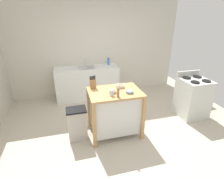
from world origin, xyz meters
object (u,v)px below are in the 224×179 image
object	(u,v)px
drinking_cup	(112,93)
bottle_spray_cleaner	(108,62)
kitchen_island	(115,110)
bowl_ceramic_small	(113,92)
trash_bin	(77,124)
bowl_ceramic_wide	(130,92)
sink_faucet	(85,62)
knife_block	(93,84)
bowl_stoneware_deep	(120,86)
stove	(192,98)
pepper_grinder	(118,92)

from	to	relation	value
drinking_cup	bottle_spray_cleaner	xyz separation A→B (m)	(0.45, 2.06, 0.01)
kitchen_island	bottle_spray_cleaner	bearing A→B (deg)	79.56
bowl_ceramic_small	trash_bin	bearing A→B (deg)	173.44
bowl_ceramic_wide	sink_faucet	size ratio (longest dim) A/B	0.61
kitchen_island	trash_bin	distance (m)	0.75
knife_block	bowl_stoneware_deep	xyz separation A→B (m)	(0.51, -0.10, -0.06)
kitchen_island	bowl_stoneware_deep	xyz separation A→B (m)	(0.15, 0.15, 0.43)
bowl_stoneware_deep	stove	bearing A→B (deg)	1.20
knife_block	pepper_grinder	bearing A→B (deg)	-54.96
sink_faucet	stove	bearing A→B (deg)	-38.28
kitchen_island	bowl_ceramic_small	distance (m)	0.43
bowl_stoneware_deep	bowl_ceramic_small	bearing A→B (deg)	-134.88
bowl_ceramic_small	stove	bearing A→B (deg)	7.14
kitchen_island	trash_bin	size ratio (longest dim) A/B	1.53
bowl_ceramic_wide	sink_faucet	distance (m)	2.13
sink_faucet	kitchen_island	bearing A→B (deg)	-81.33
bottle_spray_cleaner	bowl_ceramic_small	bearing A→B (deg)	-101.79
knife_block	trash_bin	world-z (taller)	knife_block
bowl_ceramic_wide	bottle_spray_cleaner	xyz separation A→B (m)	(0.11, 2.03, 0.04)
bowl_stoneware_deep	sink_faucet	xyz separation A→B (m)	(-0.44, 1.77, 0.05)
kitchen_island	bowl_ceramic_wide	xyz separation A→B (m)	(0.23, -0.14, 0.42)
trash_bin	knife_block	bearing A→B (deg)	32.43
pepper_grinder	bowl_ceramic_wide	bearing A→B (deg)	23.66
bowl_ceramic_small	bottle_spray_cleaner	bearing A→B (deg)	78.21
bowl_stoneware_deep	bowl_ceramic_wide	xyz separation A→B (m)	(0.08, -0.29, -0.01)
bowl_stoneware_deep	sink_faucet	distance (m)	1.82
kitchen_island	bowl_ceramic_small	xyz separation A→B (m)	(-0.06, -0.06, 0.42)
drinking_cup	bowl_ceramic_small	bearing A→B (deg)	67.40
trash_bin	sink_faucet	bearing A→B (deg)	77.27
knife_block	bowl_stoneware_deep	distance (m)	0.52
kitchen_island	drinking_cup	world-z (taller)	drinking_cup
stove	bowl_ceramic_wide	bearing A→B (deg)	-168.85
sink_faucet	bottle_spray_cleaner	world-z (taller)	sink_faucet
bowl_ceramic_small	kitchen_island	bearing A→B (deg)	44.86
bowl_ceramic_small	drinking_cup	world-z (taller)	drinking_cup
bowl_ceramic_wide	sink_faucet	world-z (taller)	sink_faucet
drinking_cup	bowl_ceramic_wide	bearing A→B (deg)	4.92
drinking_cup	pepper_grinder	distance (m)	0.13
pepper_grinder	sink_faucet	xyz separation A→B (m)	(-0.28, 2.17, -0.00)
bowl_ceramic_small	pepper_grinder	world-z (taller)	pepper_grinder
knife_block	bottle_spray_cleaner	world-z (taller)	knife_block
bowl_ceramic_wide	sink_faucet	bearing A→B (deg)	104.34
bowl_ceramic_small	bottle_spray_cleaner	world-z (taller)	bottle_spray_cleaner
trash_bin	bowl_ceramic_small	bearing A→B (deg)	-6.56
pepper_grinder	bottle_spray_cleaner	bearing A→B (deg)	80.40
knife_block	drinking_cup	size ratio (longest dim) A/B	2.26
bowl_ceramic_wide	trash_bin	world-z (taller)	bowl_ceramic_wide
bowl_ceramic_small	trash_bin	xyz separation A→B (m)	(-0.66, 0.08, -0.61)
drinking_cup	bottle_spray_cleaner	size ratio (longest dim) A/B	0.56
kitchen_island	stove	xyz separation A→B (m)	(1.90, 0.19, -0.06)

